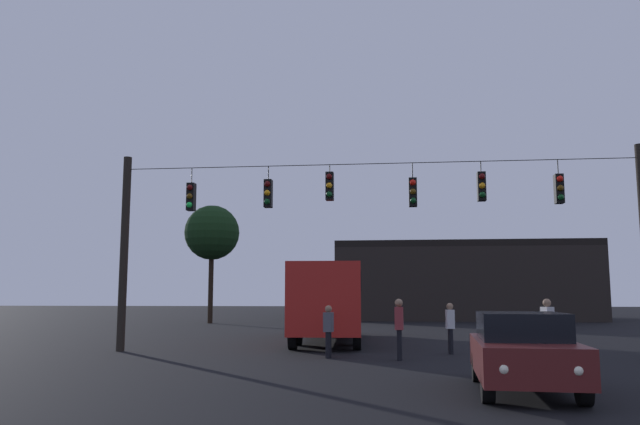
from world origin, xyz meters
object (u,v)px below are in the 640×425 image
car_near_right (523,350)px  pedestrian_crossing_left (450,325)px  pedestrian_crossing_center (328,328)px  pedestrian_near_bus (548,325)px  tree_left_silhouette (212,233)px  city_bus (330,295)px  pedestrian_crossing_right (399,325)px

car_near_right → pedestrian_crossing_left: size_ratio=2.73×
pedestrian_crossing_center → car_near_right: bearing=-55.0°
pedestrian_near_bus → tree_left_silhouette: tree_left_silhouette is taller
city_bus → pedestrian_crossing_left: (4.41, -5.27, -0.95)m
city_bus → pedestrian_crossing_center: city_bus is taller
pedestrian_near_bus → tree_left_silhouette: size_ratio=0.22×
car_near_right → pedestrian_crossing_left: (-0.66, 8.10, 0.12)m
pedestrian_crossing_right → tree_left_silhouette: tree_left_silhouette is taller
pedestrian_crossing_left → pedestrian_crossing_right: (-1.66, -2.24, 0.09)m
pedestrian_crossing_left → pedestrian_crossing_center: size_ratio=1.04×
pedestrian_crossing_center → tree_left_silhouette: (-10.42, 23.33, 5.30)m
pedestrian_crossing_left → car_near_right: bearing=-85.4°
pedestrian_crossing_left → tree_left_silhouette: tree_left_silhouette is taller
pedestrian_crossing_center → pedestrian_crossing_right: bearing=-12.1°
pedestrian_crossing_right → tree_left_silhouette: bearing=117.8°
car_near_right → pedestrian_crossing_center: size_ratio=2.83×
pedestrian_crossing_right → pedestrian_near_bus: (4.30, 0.49, 0.00)m
tree_left_silhouette → city_bus: bearing=-59.0°
pedestrian_crossing_right → tree_left_silhouette: (-12.53, 23.78, 5.17)m
pedestrian_crossing_left → pedestrian_crossing_right: size_ratio=0.92×
pedestrian_crossing_center → pedestrian_crossing_left: bearing=25.3°
pedestrian_crossing_center → pedestrian_near_bus: size_ratio=0.89×
car_near_right → pedestrian_crossing_center: 7.72m
pedestrian_crossing_left → pedestrian_crossing_center: pedestrian_crossing_left is taller
pedestrian_crossing_center → pedestrian_crossing_right: pedestrian_crossing_right is taller
car_near_right → pedestrian_near_bus: size_ratio=2.51×
pedestrian_crossing_center → pedestrian_near_bus: bearing=0.3°
pedestrian_crossing_left → tree_left_silhouette: 26.33m
city_bus → pedestrian_crossing_center: size_ratio=7.11×
pedestrian_near_bus → tree_left_silhouette: 29.20m
car_near_right → pedestrian_near_bus: pedestrian_near_bus is taller
pedestrian_crossing_center → pedestrian_near_bus: pedestrian_near_bus is taller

